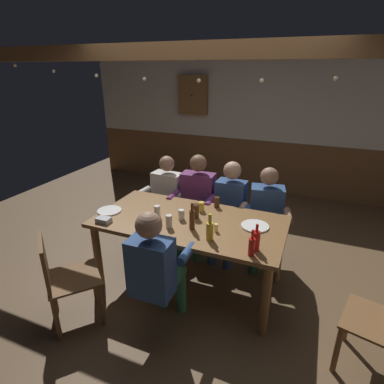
# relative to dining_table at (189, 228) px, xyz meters

# --- Properties ---
(ground_plane) EXTENTS (7.89, 7.89, 0.00)m
(ground_plane) POSITION_rel_dining_table_xyz_m (0.00, 0.13, -0.67)
(ground_plane) COLOR brown
(back_wall_upper) EXTENTS (6.57, 0.12, 1.46)m
(back_wall_upper) POSITION_rel_dining_table_xyz_m (0.00, 3.12, 1.02)
(back_wall_upper) COLOR beige
(back_wall_wainscot) EXTENTS (6.57, 0.12, 0.97)m
(back_wall_wainscot) POSITION_rel_dining_table_xyz_m (0.00, 3.12, -0.19)
(back_wall_wainscot) COLOR brown
(back_wall_wainscot) RESTS_ON ground_plane
(ceiling_beam) EXTENTS (5.92, 0.14, 0.16)m
(ceiling_beam) POSITION_rel_dining_table_xyz_m (0.00, 0.28, 1.67)
(ceiling_beam) COLOR brown
(dining_table) EXTENTS (1.90, 0.97, 0.77)m
(dining_table) POSITION_rel_dining_table_xyz_m (0.00, 0.00, 0.00)
(dining_table) COLOR brown
(dining_table) RESTS_ON ground_plane
(person_0) EXTENTS (0.55, 0.54, 1.17)m
(person_0) POSITION_rel_dining_table_xyz_m (-0.65, 0.70, -0.03)
(person_0) COLOR silver
(person_0) RESTS_ON ground_plane
(person_1) EXTENTS (0.56, 0.53, 1.23)m
(person_1) POSITION_rel_dining_table_xyz_m (-0.21, 0.71, 0.00)
(person_1) COLOR #6B2D66
(person_1) RESTS_ON ground_plane
(person_2) EXTENTS (0.50, 0.53, 1.19)m
(person_2) POSITION_rel_dining_table_xyz_m (0.21, 0.70, -0.02)
(person_2) COLOR #2D4C84
(person_2) RESTS_ON ground_plane
(person_3) EXTENTS (0.56, 0.59, 1.17)m
(person_3) POSITION_rel_dining_table_xyz_m (0.66, 0.72, -0.02)
(person_3) COLOR #2D4C84
(person_3) RESTS_ON ground_plane
(person_4) EXTENTS (0.50, 0.54, 1.20)m
(person_4) POSITION_rel_dining_table_xyz_m (-0.00, -0.70, -0.01)
(person_4) COLOR #2D4C84
(person_4) RESTS_ON ground_plane
(chair_empty_near_left) EXTENTS (0.62, 0.62, 0.88)m
(chair_empty_near_left) POSITION_rel_dining_table_xyz_m (-0.81, -0.93, -0.20)
(chair_empty_near_left) COLOR brown
(chair_empty_near_left) RESTS_ON ground_plane
(table_candle) EXTENTS (0.04, 0.04, 0.08)m
(table_candle) POSITION_rel_dining_table_xyz_m (0.33, -0.13, 0.14)
(table_candle) COLOR #F9E08C
(table_candle) RESTS_ON dining_table
(condiment_caddy) EXTENTS (0.14, 0.10, 0.05)m
(condiment_caddy) POSITION_rel_dining_table_xyz_m (-0.77, -0.38, 0.12)
(condiment_caddy) COLOR #B2B7BC
(condiment_caddy) RESTS_ON dining_table
(plate_0) EXTENTS (0.27, 0.27, 0.01)m
(plate_0) POSITION_rel_dining_table_xyz_m (0.64, 0.11, 0.10)
(plate_0) COLOR white
(plate_0) RESTS_ON dining_table
(plate_1) EXTENTS (0.25, 0.25, 0.01)m
(plate_1) POSITION_rel_dining_table_xyz_m (-0.87, -0.14, 0.10)
(plate_1) COLOR white
(plate_1) RESTS_ON dining_table
(bottle_0) EXTENTS (0.07, 0.07, 0.24)m
(bottle_0) POSITION_rel_dining_table_xyz_m (0.73, -0.30, 0.19)
(bottle_0) COLOR red
(bottle_0) RESTS_ON dining_table
(bottle_1) EXTENTS (0.05, 0.05, 0.23)m
(bottle_1) POSITION_rel_dining_table_xyz_m (0.72, -0.39, 0.18)
(bottle_1) COLOR red
(bottle_1) RESTS_ON dining_table
(bottle_2) EXTENTS (0.05, 0.05, 0.27)m
(bottle_2) POSITION_rel_dining_table_xyz_m (0.10, -0.17, 0.20)
(bottle_2) COLOR #593314
(bottle_2) RESTS_ON dining_table
(bottle_3) EXTENTS (0.07, 0.07, 0.25)m
(bottle_3) POSITION_rel_dining_table_xyz_m (0.32, -0.29, 0.19)
(bottle_3) COLOR gold
(bottle_3) RESTS_ON dining_table
(pint_glass_0) EXTENTS (0.08, 0.08, 0.15)m
(pint_glass_0) POSITION_rel_dining_table_xyz_m (0.04, 0.07, 0.17)
(pint_glass_0) COLOR #4C2D19
(pint_glass_0) RESTS_ON dining_table
(pint_glass_1) EXTENTS (0.06, 0.06, 0.12)m
(pint_glass_1) POSITION_rel_dining_table_xyz_m (-0.33, -0.06, 0.16)
(pint_glass_1) COLOR white
(pint_glass_1) RESTS_ON dining_table
(pint_glass_2) EXTENTS (0.06, 0.06, 0.11)m
(pint_glass_2) POSITION_rel_dining_table_xyz_m (-0.08, -0.02, 0.15)
(pint_glass_2) COLOR white
(pint_glass_2) RESTS_ON dining_table
(pint_glass_3) EXTENTS (0.07, 0.07, 0.10)m
(pint_glass_3) POSITION_rel_dining_table_xyz_m (0.04, 0.24, 0.15)
(pint_glass_3) COLOR #E5C64C
(pint_glass_3) RESTS_ON dining_table
(pint_glass_4) EXTENTS (0.06, 0.06, 0.13)m
(pint_glass_4) POSITION_rel_dining_table_xyz_m (-0.12, -0.22, 0.16)
(pint_glass_4) COLOR white
(pint_glass_4) RESTS_ON dining_table
(pint_glass_5) EXTENTS (0.06, 0.06, 0.12)m
(pint_glass_5) POSITION_rel_dining_table_xyz_m (0.16, 0.40, 0.16)
(pint_glass_5) COLOR #4C2D19
(pint_glass_5) RESTS_ON dining_table
(wall_dart_cabinet) EXTENTS (0.56, 0.15, 0.70)m
(wall_dart_cabinet) POSITION_rel_dining_table_xyz_m (-1.19, 2.99, 1.05)
(wall_dart_cabinet) COLOR brown
(string_lights) EXTENTS (4.64, 0.04, 0.17)m
(string_lights) POSITION_rel_dining_table_xyz_m (-0.00, 0.23, 1.47)
(string_lights) COLOR #F9EAB2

